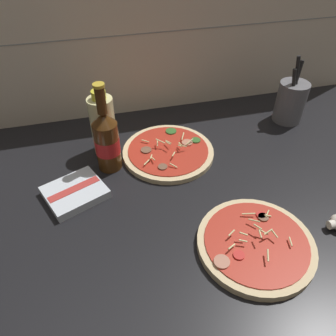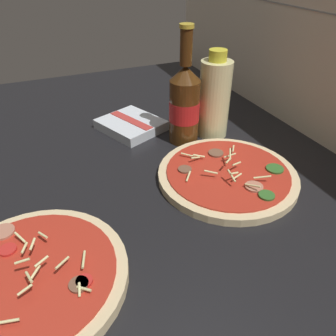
{
  "view_description": "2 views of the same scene",
  "coord_description": "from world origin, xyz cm",
  "views": [
    {
      "loc": [
        -22.32,
        -59.43,
        65.32
      ],
      "look_at": [
        -6.48,
        1.65,
        10.77
      ],
      "focal_mm": 35.0,
      "sensor_mm": 36.0,
      "label": 1
    },
    {
      "loc": [
        42.19,
        -14.89,
        41.5
      ],
      "look_at": [
        -3.89,
        4.9,
        7.46
      ],
      "focal_mm": 35.0,
      "sensor_mm": 36.0,
      "label": 2
    }
  ],
  "objects": [
    {
      "name": "dish_towel",
      "position": [
        -30.81,
        6.19,
        3.71
      ],
      "size": [
        18.55,
        17.6,
        2.56
      ],
      "color": "silver",
      "rests_on": "counter_slab"
    },
    {
      "name": "beer_bottle",
      "position": [
        -20.3,
        16.02,
        11.95
      ],
      "size": [
        6.99,
        6.99,
        26.33
      ],
      "color": "#47280F",
      "rests_on": "counter_slab"
    },
    {
      "name": "tile_backsplash",
      "position": [
        0.0,
        45.5,
        30.0
      ],
      "size": [
        160.0,
        1.13,
        60.0
      ],
      "color": "beige",
      "rests_on": "ground"
    },
    {
      "name": "pizza_near",
      "position": [
        8.27,
        -20.85,
        3.56
      ],
      "size": [
        26.74,
        26.74,
        5.34
      ],
      "color": "beige",
      "rests_on": "counter_slab"
    },
    {
      "name": "utensil_crock",
      "position": [
        42.96,
        25.89,
        9.76
      ],
      "size": [
        9.81,
        9.81,
        23.07
      ],
      "color": "slate",
      "rests_on": "counter_slab"
    },
    {
      "name": "counter_slab",
      "position": [
        0.0,
        0.0,
        1.25
      ],
      "size": [
        160.0,
        90.0,
        2.5
      ],
      "color": "black",
      "rests_on": "ground"
    },
    {
      "name": "oil_bottle",
      "position": [
        -20.46,
        23.89,
        11.94
      ],
      "size": [
        7.34,
        7.34,
        20.52
      ],
      "color": "beige",
      "rests_on": "counter_slab"
    },
    {
      "name": "pizza_far",
      "position": [
        -2.37,
        17.27,
        3.43
      ],
      "size": [
        27.84,
        27.84,
        4.92
      ],
      "color": "beige",
      "rests_on": "counter_slab"
    }
  ]
}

